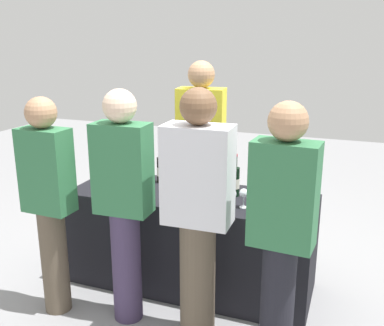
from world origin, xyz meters
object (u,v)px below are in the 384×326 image
wine_glass_5 (274,198)px  wine_glass_0 (130,181)px  wine_bottle_4 (284,186)px  guest_0 (49,199)px  wine_bottle_0 (161,169)px  server_pouring (201,151)px  wine_bottle_1 (220,179)px  wine_glass_1 (142,184)px  wine_glass_2 (232,195)px  wine_glass_4 (261,198)px  wine_bottle_3 (265,183)px  guest_2 (198,211)px  guest_3 (282,230)px  guest_1 (124,200)px  wine_glass_3 (244,194)px  wine_bottle_2 (235,181)px  ice_bucket (116,171)px

wine_glass_5 → wine_glass_0: bearing=179.9°
wine_bottle_4 → guest_0: (-1.50, -0.77, -0.03)m
wine_bottle_0 → server_pouring: (0.19, 0.45, 0.07)m
wine_bottle_1 → server_pouring: 0.65m
wine_glass_1 → wine_glass_2: wine_glass_2 is taller
wine_glass_0 → guest_0: 0.65m
wine_glass_1 → wine_glass_4: wine_glass_1 is taller
wine_bottle_3 → wine_glass_2: bearing=-118.0°
wine_bottle_3 → guest_2: (-0.27, -0.75, 0.01)m
guest_2 → guest_3: (0.54, -0.09, -0.01)m
wine_bottle_4 → guest_2: (-0.42, -0.70, 0.01)m
guest_1 → guest_2: bearing=-4.7°
wine_glass_3 → wine_glass_4: wine_glass_3 is taller
wine_bottle_2 → wine_glass_5: wine_bottle_2 is taller
wine_bottle_4 → ice_bucket: bearing=-177.4°
wine_bottle_0 → wine_bottle_1: size_ratio=1.00×
wine_bottle_4 → wine_glass_0: bearing=-169.6°
ice_bucket → guest_0: (-0.12, -0.71, -0.01)m
ice_bucket → wine_bottle_2: bearing=3.0°
wine_glass_2 → wine_glass_5: wine_glass_2 is taller
wine_bottle_0 → wine_bottle_3: 0.88m
guest_3 → wine_bottle_2: bearing=126.3°
wine_glass_1 → server_pouring: bearing=77.1°
wine_glass_2 → server_pouring: size_ratio=0.08×
wine_glass_2 → guest_3: guest_3 is taller
wine_glass_4 → server_pouring: (-0.72, 0.78, 0.09)m
guest_0 → guest_1: (0.54, 0.10, 0.03)m
wine_bottle_0 → ice_bucket: wine_bottle_0 is taller
ice_bucket → guest_3: bearing=-25.9°
wine_glass_0 → guest_2: guest_2 is taller
wine_glass_3 → wine_glass_0: bearing=179.1°
wine_glass_1 → wine_bottle_4: bearing=14.6°
wine_glass_5 → wine_glass_3: bearing=-176.3°
guest_1 → wine_glass_2: bearing=30.1°
wine_glass_0 → ice_bucket: ice_bucket is taller
wine_bottle_1 → server_pouring: server_pouring is taller
wine_glass_2 → wine_glass_4: (0.20, 0.03, -0.01)m
guest_0 → wine_glass_3: bearing=25.5°
wine_glass_1 → wine_glass_3: bearing=3.0°
wine_glass_4 → wine_bottle_1: bearing=147.6°
wine_glass_0 → wine_glass_3: wine_glass_3 is taller
wine_bottle_3 → guest_1: guest_1 is taller
guest_1 → guest_3: (1.08, -0.11, -0.00)m
guest_0 → guest_3: 1.62m
wine_bottle_2 → wine_glass_2: bearing=-79.8°
wine_glass_4 → guest_1: size_ratio=0.08×
wine_glass_1 → guest_3: guest_3 is taller
wine_bottle_1 → guest_1: 0.82m
wine_bottle_2 → wine_glass_5: bearing=-31.1°
wine_glass_1 → guest_3: (1.14, -0.52, 0.02)m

